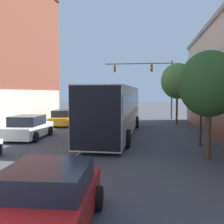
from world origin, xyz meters
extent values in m
cube|color=silver|center=(0.00, 16.12, 0.00)|extent=(0.14, 44.25, 0.01)
cube|color=#B7B2A3|center=(-6.55, 14.30, 1.60)|extent=(0.24, 22.60, 3.20)
cube|color=#995138|center=(7.55, 15.10, 1.38)|extent=(0.24, 24.80, 2.76)
cube|color=silver|center=(1.02, 15.98, 1.80)|extent=(2.61, 12.66, 3.15)
cube|color=black|center=(1.02, 15.98, 2.37)|extent=(2.66, 12.40, 1.01)
cube|color=beige|center=(1.02, 15.98, 1.55)|extent=(2.65, 12.53, 0.32)
cube|color=black|center=(0.95, 9.69, 1.80)|extent=(2.42, 0.09, 3.03)
cylinder|color=black|center=(-0.19, 19.91, 0.50)|extent=(0.31, 1.00, 1.00)
cylinder|color=black|center=(2.33, 19.88, 0.50)|extent=(0.31, 1.00, 1.00)
cylinder|color=black|center=(-0.28, 12.08, 0.50)|extent=(0.31, 1.00, 1.00)
cylinder|color=black|center=(2.24, 12.05, 0.50)|extent=(0.31, 1.00, 1.00)
cube|color=red|center=(1.27, 3.16, 0.52)|extent=(2.14, 3.93, 0.71)
cube|color=black|center=(1.25, 3.38, 1.13)|extent=(1.87, 2.09, 0.50)
cylinder|color=black|center=(0.21, 4.27, 0.31)|extent=(0.26, 0.62, 0.61)
cylinder|color=black|center=(2.16, 4.40, 0.31)|extent=(0.26, 0.62, 0.61)
cube|color=silver|center=(-4.37, 14.02, 0.53)|extent=(2.03, 4.26, 0.72)
cube|color=black|center=(-4.36, 13.81, 1.19)|extent=(1.80, 2.24, 0.61)
cylinder|color=black|center=(-5.39, 15.28, 0.31)|extent=(0.25, 0.63, 0.63)
cylinder|color=black|center=(-3.46, 15.36, 0.31)|extent=(0.25, 0.63, 0.63)
cylinder|color=black|center=(-5.28, 12.69, 0.31)|extent=(0.25, 0.63, 0.63)
cylinder|color=black|center=(-3.35, 12.76, 0.31)|extent=(0.25, 0.63, 0.63)
cube|color=navy|center=(-3.73, 27.63, 0.55)|extent=(1.94, 3.92, 0.74)
cube|color=black|center=(-3.72, 27.44, 1.21)|extent=(1.69, 2.08, 0.59)
cylinder|color=black|center=(-4.69, 28.76, 0.33)|extent=(0.26, 0.67, 0.65)
cylinder|color=black|center=(-2.92, 28.87, 0.33)|extent=(0.26, 0.67, 0.65)
cylinder|color=black|center=(-4.54, 26.39, 0.33)|extent=(0.26, 0.67, 0.65)
cylinder|color=black|center=(-2.78, 26.50, 0.33)|extent=(0.26, 0.67, 0.65)
cube|color=orange|center=(-4.42, 21.17, 0.48)|extent=(2.10, 4.68, 0.64)
cube|color=black|center=(-4.40, 20.94, 1.11)|extent=(1.78, 2.49, 0.60)
cylinder|color=black|center=(-5.43, 22.50, 0.29)|extent=(0.27, 0.60, 0.59)
cylinder|color=black|center=(-3.65, 22.65, 0.29)|extent=(0.27, 0.60, 0.59)
cylinder|color=black|center=(-5.19, 19.68, 0.29)|extent=(0.27, 0.60, 0.59)
cylinder|color=black|center=(-3.41, 19.84, 0.29)|extent=(0.27, 0.60, 0.59)
cylinder|color=#514C47|center=(5.84, 28.25, 3.28)|extent=(0.18, 0.18, 6.57)
cylinder|color=#514C47|center=(2.04, 28.25, 6.27)|extent=(7.60, 0.12, 0.12)
cube|color=#9E8419|center=(3.56, 28.25, 5.75)|extent=(0.28, 0.24, 0.80)
sphere|color=black|center=(3.56, 28.10, 5.99)|extent=(0.18, 0.18, 0.18)
sphere|color=orange|center=(3.56, 28.10, 5.75)|extent=(0.18, 0.18, 0.18)
sphere|color=black|center=(3.56, 28.10, 5.50)|extent=(0.18, 0.18, 0.18)
cube|color=#9E8419|center=(-0.63, 28.25, 5.75)|extent=(0.28, 0.24, 0.80)
sphere|color=red|center=(-0.63, 28.10, 5.99)|extent=(0.18, 0.18, 0.18)
sphere|color=black|center=(-0.63, 28.10, 5.75)|extent=(0.18, 0.18, 0.18)
sphere|color=black|center=(-0.63, 28.10, 5.50)|extent=(0.18, 0.18, 0.18)
cone|color=#233323|center=(6.25, 13.11, 0.10)|extent=(0.26, 0.26, 0.20)
cylinder|color=#233323|center=(6.25, 13.11, 2.15)|extent=(0.10, 0.10, 4.31)
sphere|color=white|center=(6.25, 13.11, 4.41)|extent=(0.29, 0.29, 0.29)
cylinder|color=brown|center=(6.03, 10.24, 1.11)|extent=(0.27, 0.27, 2.23)
ellipsoid|color=#2D5B28|center=(6.03, 10.24, 3.37)|extent=(2.68, 2.41, 2.95)
cylinder|color=#4C3823|center=(5.94, 23.36, 1.39)|extent=(0.18, 0.18, 2.77)
ellipsoid|color=#4C843D|center=(5.94, 23.36, 4.07)|extent=(3.04, 2.74, 3.35)
camera|label=1|loc=(3.45, -1.94, 2.98)|focal=42.00mm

